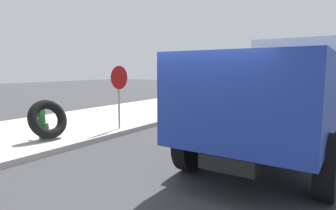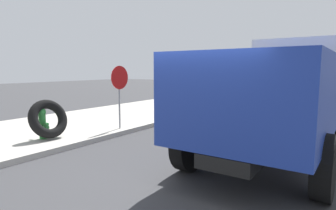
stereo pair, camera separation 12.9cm
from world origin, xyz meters
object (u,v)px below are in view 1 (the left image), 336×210
loose_tire (48,119)px  dump_truck_blue (283,89)px  fire_hydrant (42,123)px  stop_sign (119,85)px

loose_tire → dump_truck_blue: dump_truck_blue is taller
fire_hydrant → stop_sign: (2.27, -0.81, 0.96)m
fire_hydrant → stop_sign: size_ratio=0.42×
loose_tire → dump_truck_blue: 6.35m
loose_tire → stop_sign: 2.43m
loose_tire → stop_sign: bearing=-17.3°
fire_hydrant → stop_sign: 2.60m
dump_truck_blue → loose_tire: bearing=117.4°
dump_truck_blue → stop_sign: bearing=98.4°
stop_sign → dump_truck_blue: 4.96m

